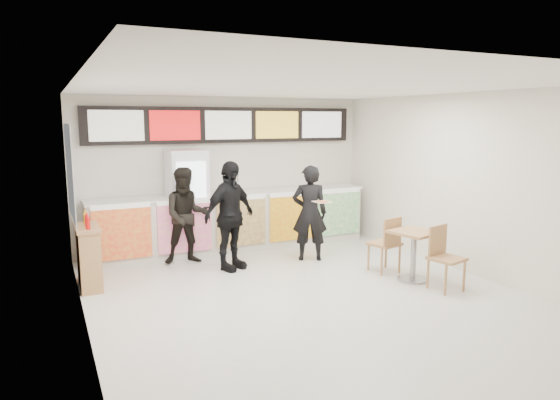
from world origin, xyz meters
TOP-DOWN VIEW (x-y plane):
  - floor at (0.00, 0.00)m, footprint 7.00×7.00m
  - ceiling at (0.00, 0.00)m, footprint 7.00×7.00m
  - wall_back at (0.00, 3.50)m, footprint 6.00×0.00m
  - wall_left at (-3.00, 0.00)m, footprint 0.00×7.00m
  - wall_right at (3.00, 0.00)m, footprint 0.00×7.00m
  - service_counter at (0.00, 3.09)m, footprint 5.56×0.77m
  - menu_board at (0.00, 3.41)m, footprint 5.50×0.14m
  - drinks_fridge at (-0.93, 3.11)m, footprint 0.70×0.67m
  - mirror_panel at (-2.99, 2.45)m, footprint 0.01×2.00m
  - customer_main at (0.97, 1.78)m, footprint 0.76×0.65m
  - customer_left at (-1.10, 2.55)m, footprint 0.92×0.75m
  - customer_mid at (-0.55, 1.85)m, footprint 1.19×0.89m
  - pizza_slice at (0.97, 1.33)m, footprint 0.36×0.36m
  - cafe_table at (1.90, 0.01)m, footprint 0.82×1.71m
  - condiment_ledge at (-2.82, 1.90)m, footprint 0.35×0.86m

SIDE VIEW (x-z plane):
  - floor at x=0.00m, z-range 0.00..0.00m
  - condiment_ledge at x=-2.82m, z-range -0.08..1.06m
  - cafe_table at x=1.90m, z-range 0.08..1.04m
  - service_counter at x=0.00m, z-range 0.00..1.14m
  - customer_left at x=-1.10m, z-range 0.00..1.73m
  - customer_main at x=0.97m, z-range 0.00..1.75m
  - customer_mid at x=-0.55m, z-range 0.00..1.88m
  - drinks_fridge at x=-0.93m, z-range 0.00..2.00m
  - pizza_slice at x=0.97m, z-range 1.15..1.17m
  - wall_back at x=0.00m, z-range -1.50..4.50m
  - wall_left at x=-3.00m, z-range -2.00..5.00m
  - wall_right at x=3.00m, z-range -2.00..5.00m
  - mirror_panel at x=-2.99m, z-range 1.00..2.50m
  - menu_board at x=0.00m, z-range 2.10..2.80m
  - ceiling at x=0.00m, z-range 3.00..3.00m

